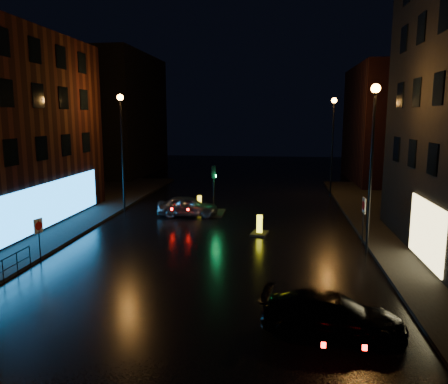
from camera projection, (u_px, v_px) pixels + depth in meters
The scene contains 13 objects.
ground at pixel (192, 292), 17.22m from camera, with size 120.00×120.00×0.00m, color black.
building_far_left at pixel (117, 115), 52.20m from camera, with size 8.00×16.00×14.00m, color black.
building_far_right at pixel (392, 125), 45.66m from camera, with size 8.00×14.00×12.00m, color black.
street_lamp_lfar at pixel (122, 135), 30.91m from camera, with size 0.44×0.44×8.37m.
street_lamp_rnear at pixel (373, 143), 21.19m from camera, with size 0.44×0.44×8.37m.
street_lamp_rfar at pixel (333, 132), 36.83m from camera, with size 0.44×0.44×8.37m.
traffic_signal at pixel (214, 207), 30.97m from camera, with size 1.40×2.40×3.45m.
silver_hatchback at pixel (188, 206), 30.23m from camera, with size 1.67×4.16×1.42m, color #979A9E.
dark_sedan at pixel (333, 315), 13.75m from camera, with size 1.83×4.50×1.31m, color black.
bollard_near at pixel (259, 230), 25.61m from camera, with size 1.10×1.45×1.15m.
bollard_far at pixel (200, 207), 32.11m from camera, with size 0.90×1.30×1.10m.
road_sign_left at pixel (39, 230), 20.56m from camera, with size 0.17×0.50×2.10m.
road_sign_right at pixel (364, 209), 23.49m from camera, with size 0.10×0.61×2.53m.
Camera 1 is at (3.26, -16.02, 6.83)m, focal length 35.00 mm.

